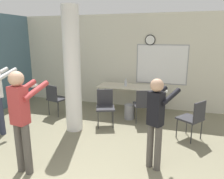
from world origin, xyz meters
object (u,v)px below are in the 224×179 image
object	(u,v)px
folding_table	(131,88)
chair_mid_room	(193,117)
person_playing_side	(156,117)
bottle_on_table	(126,83)
person_playing_front	(21,115)
chair_near_pillar	(56,97)
chair_table_right	(143,103)
chair_table_front	(105,105)

from	to	relation	value
folding_table	chair_mid_room	size ratio (longest dim) A/B	2.16
person_playing_side	folding_table	bearing A→B (deg)	110.26
person_playing_side	chair_mid_room	bearing A→B (deg)	62.75
bottle_on_table	person_playing_front	distance (m)	3.44
bottle_on_table	person_playing_side	size ratio (longest dim) A/B	0.15
chair_mid_room	person_playing_side	distance (m)	1.47
bottle_on_table	person_playing_side	bearing A→B (deg)	-66.63
chair_near_pillar	chair_mid_room	bearing A→B (deg)	-7.90
chair_table_right	chair_table_front	bearing A→B (deg)	-155.05
chair_near_pillar	chair_table_right	bearing A→B (deg)	3.88
folding_table	chair_near_pillar	size ratio (longest dim) A/B	2.16
folding_table	chair_near_pillar	world-z (taller)	chair_near_pillar
chair_table_right	person_playing_side	world-z (taller)	person_playing_side
chair_table_front	chair_table_right	size ratio (longest dim) A/B	1.00
chair_mid_room	chair_near_pillar	bearing A→B (deg)	172.10
chair_table_right	chair_near_pillar	size ratio (longest dim) A/B	1.00
chair_table_front	chair_near_pillar	world-z (taller)	same
chair_near_pillar	person_playing_side	bearing A→B (deg)	-31.13
chair_table_right	chair_near_pillar	xyz separation A→B (m)	(-2.41, -0.16, 0.00)
person_playing_front	person_playing_side	xyz separation A→B (m)	(1.98, 0.72, -0.08)
chair_table_right	chair_mid_room	size ratio (longest dim) A/B	1.00
person_playing_front	person_playing_side	world-z (taller)	person_playing_front
chair_mid_room	person_playing_side	world-z (taller)	person_playing_side
chair_table_front	chair_table_right	xyz separation A→B (m)	(0.87, 0.41, 0.00)
folding_table	chair_mid_room	distance (m)	2.16
chair_table_front	chair_table_right	distance (m)	0.96
person_playing_front	folding_table	bearing A→B (deg)	73.58
bottle_on_table	chair_mid_room	xyz separation A→B (m)	(1.78, -1.34, -0.34)
bottle_on_table	chair_near_pillar	world-z (taller)	bottle_on_table
bottle_on_table	chair_table_right	xyz separation A→B (m)	(0.62, -0.69, -0.34)
chair_table_front	person_playing_front	bearing A→B (deg)	-105.13
chair_mid_room	person_playing_front	world-z (taller)	person_playing_front
chair_table_right	person_playing_front	xyz separation A→B (m)	(-1.48, -2.64, 0.47)
person_playing_front	person_playing_side	bearing A→B (deg)	19.92
bottle_on_table	chair_mid_room	distance (m)	2.25
chair_table_front	chair_mid_room	size ratio (longest dim) A/B	1.00
chair_table_right	bottle_on_table	bearing A→B (deg)	132.14
chair_table_front	chair_near_pillar	bearing A→B (deg)	170.98
chair_table_front	chair_near_pillar	size ratio (longest dim) A/B	1.00
chair_near_pillar	chair_mid_room	world-z (taller)	same
person_playing_side	person_playing_front	bearing A→B (deg)	-160.08
folding_table	person_playing_front	size ratio (longest dim) A/B	1.13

